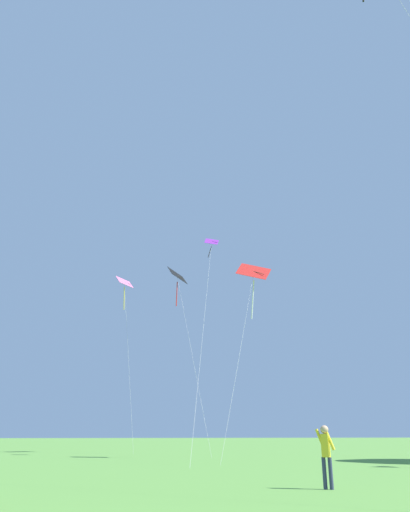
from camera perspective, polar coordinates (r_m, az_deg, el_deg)
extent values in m
cube|color=pink|center=(48.75, -9.15, -2.94)|extent=(1.78, 1.76, 1.04)
cylinder|color=#3F382D|center=(48.75, -9.15, -2.94)|extent=(1.20, 0.72, 0.27)
cylinder|color=yellow|center=(48.33, -9.21, -4.80)|extent=(0.17, 0.11, 2.21)
cylinder|color=silver|center=(45.08, -8.71, -11.64)|extent=(1.37, 4.25, 15.16)
cube|color=purple|center=(39.82, 0.76, 1.67)|extent=(1.25, 0.80, 0.79)
cylinder|color=#3F382D|center=(39.82, 0.76, 1.67)|extent=(0.89, 0.42, 0.27)
cylinder|color=black|center=(39.31, 0.56, 0.51)|extent=(0.42, 0.39, 1.12)
cylinder|color=silver|center=(31.64, -0.15, -7.87)|extent=(3.48, 11.83, 15.87)
cube|color=black|center=(45.98, -3.17, -2.22)|extent=(1.99, 2.15, 1.55)
cylinder|color=#3F382D|center=(45.98, -3.17, -2.22)|extent=(1.48, 0.60, 0.65)
cylinder|color=red|center=(45.55, -3.24, -4.35)|extent=(0.13, 0.24, 2.25)
cylinder|color=silver|center=(39.95, -1.53, -10.91)|extent=(1.35, 9.07, 15.08)
cube|color=red|center=(35.57, 5.55, -1.75)|extent=(2.64, 1.68, 1.70)
cylinder|color=#3F382D|center=(35.57, 5.55, -1.75)|extent=(1.26, 1.13, 0.76)
cylinder|color=silver|center=(35.11, 5.47, -4.96)|extent=(0.29, 0.39, 2.72)
cylinder|color=silver|center=(30.87, 3.99, -10.98)|extent=(3.83, 5.91, 12.21)
cylinder|color=#2D3351|center=(16.05, 13.47, -22.94)|extent=(0.11, 0.11, 0.86)
cylinder|color=#2D3351|center=(16.01, 14.14, -22.90)|extent=(0.11, 0.11, 0.86)
cube|color=yellow|center=(16.00, 13.58, -20.25)|extent=(0.29, 0.29, 0.64)
cylinder|color=yellow|center=(16.03, 13.04, -19.71)|extent=(0.28, 0.24, 0.60)
cylinder|color=yellow|center=(15.96, 14.02, -19.64)|extent=(0.28, 0.24, 0.60)
sphere|color=tan|center=(15.99, 13.45, -18.69)|extent=(0.24, 0.24, 0.24)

